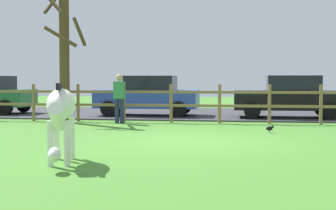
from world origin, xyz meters
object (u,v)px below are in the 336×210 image
object	(u,v)px
crow_on_grass	(270,128)
parked_car_black	(290,96)
parked_car_blue	(148,95)
zebra	(61,111)
bare_tree	(64,54)
visitor_near_fence	(119,96)

from	to	relation	value
crow_on_grass	parked_car_black	distance (m)	5.24
parked_car_blue	zebra	bearing A→B (deg)	-86.93
zebra	parked_car_blue	xyz separation A→B (m)	(-0.59, 11.08, -0.08)
crow_on_grass	bare_tree	bearing A→B (deg)	160.70
crow_on_grass	visitor_near_fence	bearing A→B (deg)	154.73
bare_tree	visitor_near_fence	xyz separation A→B (m)	(1.95, -0.09, -1.43)
crow_on_grass	visitor_near_fence	world-z (taller)	visitor_near_fence
bare_tree	crow_on_grass	world-z (taller)	bare_tree
parked_car_blue	visitor_near_fence	size ratio (longest dim) A/B	2.44
zebra	parked_car_black	xyz separation A→B (m)	(4.82, 10.75, -0.08)
bare_tree	parked_car_blue	xyz separation A→B (m)	(2.31, 3.06, -1.49)
crow_on_grass	parked_car_blue	world-z (taller)	parked_car_blue
zebra	crow_on_grass	size ratio (longest dim) A/B	8.87
visitor_near_fence	crow_on_grass	bearing A→B (deg)	-25.27
bare_tree	visitor_near_fence	size ratio (longest dim) A/B	2.68
bare_tree	visitor_near_fence	world-z (taller)	bare_tree
parked_car_blue	parked_car_black	distance (m)	5.42
bare_tree	parked_car_blue	bearing A→B (deg)	52.91
crow_on_grass	parked_car_blue	size ratio (longest dim) A/B	0.05
crow_on_grass	parked_car_blue	distance (m)	7.06
zebra	crow_on_grass	world-z (taller)	zebra
zebra	crow_on_grass	bearing A→B (deg)	55.65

